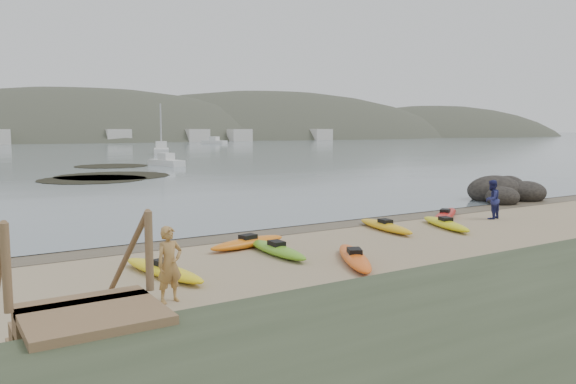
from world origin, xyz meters
TOP-DOWN VIEW (x-y plane):
  - ground at (0.00, 0.00)m, footprint 600.00×600.00m
  - wet_sand at (0.00, -0.30)m, footprint 60.00×60.00m
  - stairs at (-11.00, -11.62)m, footprint 1.50×2.70m
  - kayaks at (-0.59, -4.07)m, footprint 19.50×8.57m
  - person_west at (-7.81, -7.06)m, footprint 0.73×0.55m
  - person_east at (9.10, -3.07)m, footprint 0.99×0.85m
  - rock_cluster at (15.61, 1.04)m, footprint 5.23×3.84m
  - kelp_mats at (0.89, 32.27)m, footprint 13.91×23.91m
  - moored_boats at (2.64, 83.54)m, footprint 93.41×87.19m
  - far_hills at (39.38, 193.97)m, footprint 550.00×135.00m
  - far_town at (6.00, 145.00)m, footprint 199.00×5.00m

SIDE VIEW (x-z plane):
  - far_hills at x=39.38m, z-range -55.93..24.07m
  - ground at x=0.00m, z-range 0.00..0.00m
  - wet_sand at x=0.00m, z-range 0.00..0.00m
  - kelp_mats at x=0.89m, z-range 0.01..0.05m
  - kayaks at x=-0.59m, z-range 0.00..0.34m
  - rock_cluster at x=15.61m, z-range -0.64..1.10m
  - moored_boats at x=2.64m, z-range -0.08..1.17m
  - person_east at x=9.10m, z-range 0.00..1.80m
  - person_west at x=-7.81m, z-range 0.00..1.83m
  - stairs at x=-11.00m, z-range 0.00..2.10m
  - far_town at x=6.00m, z-range 0.00..4.00m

